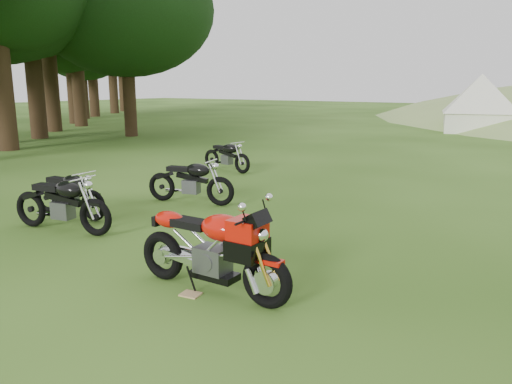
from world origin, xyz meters
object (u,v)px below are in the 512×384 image
Objects in this scene: vintage_moto_b at (68,192)px; vintage_moto_d at (190,180)px; plywood_board at (191,294)px; sport_motorcycle at (211,242)px; vintage_moto_a at (61,202)px; tent_left at (480,104)px; vintage_moto_c at (226,155)px.

vintage_moto_d reaches higher than vintage_moto_b.
plywood_board is at bearing -62.85° from vintage_moto_d.
plywood_board is at bearing -126.87° from sport_motorcycle.
vintage_moto_a is (-3.33, 0.72, 0.48)m from plywood_board.
tent_left is (-1.35, 22.76, 1.36)m from plywood_board.
vintage_moto_a reaches higher than vintage_moto_c.
sport_motorcycle is at bearing -44.97° from vintage_moto_c.
vintage_moto_a is 0.94m from vintage_moto_b.
vintage_moto_b is at bearing -74.87° from vintage_moto_c.
plywood_board is at bearing -23.64° from vintage_moto_a.
tent_left is at bearing 87.06° from vintage_moto_c.
vintage_moto_a is at bearing -113.21° from vintage_moto_d.
vintage_moto_a is at bearing -68.98° from vintage_moto_c.
plywood_board is 0.13× the size of vintage_moto_b.
sport_motorcycle is 4.37m from vintage_moto_d.
sport_motorcycle is at bearing -20.08° from vintage_moto_b.
vintage_moto_a is 2.62m from vintage_moto_d.
sport_motorcycle is 8.07m from vintage_moto_c.
tent_left is at bearing 92.36° from sport_motorcycle.
vintage_moto_d reaches higher than plywood_board.
vintage_moto_a reaches higher than plywood_board.
vintage_moto_a is 0.58× the size of tent_left.
vintage_moto_b is (-4.18, 1.15, -0.14)m from sport_motorcycle.
plywood_board is at bearing -101.41° from tent_left.
plywood_board is 4.45m from vintage_moto_d.
tent_left reaches higher than vintage_moto_d.
vintage_moto_a reaches higher than vintage_moto_b.
plywood_board is 0.12× the size of vintage_moto_a.
tent_left is at bearing 73.36° from vintage_moto_a.
vintage_moto_d is (1.71, -3.39, 0.03)m from vintage_moto_c.
vintage_moto_b is 5.39m from vintage_moto_c.
sport_motorcycle reaches higher than vintage_moto_c.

